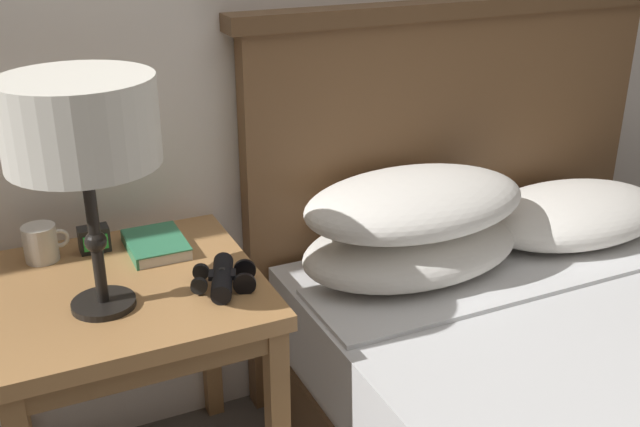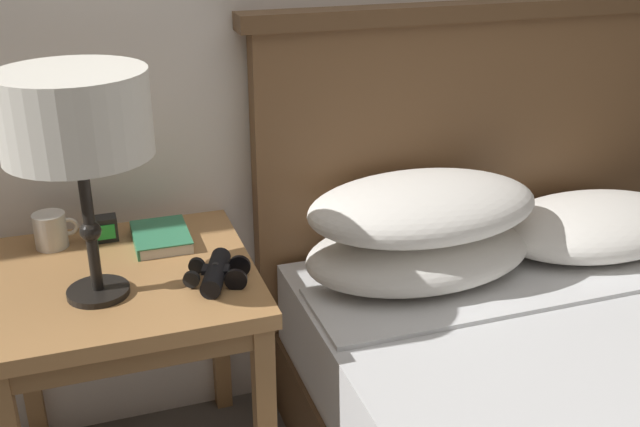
{
  "view_description": "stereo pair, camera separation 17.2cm",
  "coord_description": "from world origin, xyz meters",
  "px_view_note": "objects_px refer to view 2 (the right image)",
  "views": [
    {
      "loc": [
        -0.81,
        -0.66,
        1.39
      ],
      "look_at": [
        -0.15,
        0.77,
        0.71
      ],
      "focal_mm": 42.0,
      "sensor_mm": 36.0,
      "label": 1
    },
    {
      "loc": [
        -0.65,
        -0.73,
        1.39
      ],
      "look_at": [
        -0.15,
        0.77,
        0.71
      ],
      "focal_mm": 42.0,
      "sensor_mm": 36.0,
      "label": 2
    }
  ],
  "objects_px": {
    "book_on_nightstand": "(160,237)",
    "binoculars_pair": "(217,272)",
    "alarm_clock": "(103,229)",
    "table_lamp": "(75,119)",
    "nightstand": "(125,303)",
    "coffee_mug": "(51,230)"
  },
  "relations": [
    {
      "from": "book_on_nightstand",
      "to": "coffee_mug",
      "type": "relative_size",
      "value": 1.73
    },
    {
      "from": "table_lamp",
      "to": "coffee_mug",
      "type": "bearing_deg",
      "value": 107.86
    },
    {
      "from": "table_lamp",
      "to": "book_on_nightstand",
      "type": "height_order",
      "value": "table_lamp"
    },
    {
      "from": "table_lamp",
      "to": "alarm_clock",
      "type": "relative_size",
      "value": 6.8
    },
    {
      "from": "table_lamp",
      "to": "book_on_nightstand",
      "type": "xyz_separation_m",
      "value": [
        0.16,
        0.22,
        -0.37
      ]
    },
    {
      "from": "alarm_clock",
      "to": "table_lamp",
      "type": "bearing_deg",
      "value": -95.97
    },
    {
      "from": "table_lamp",
      "to": "book_on_nightstand",
      "type": "relative_size",
      "value": 2.67
    },
    {
      "from": "table_lamp",
      "to": "binoculars_pair",
      "type": "relative_size",
      "value": 2.89
    },
    {
      "from": "coffee_mug",
      "to": "alarm_clock",
      "type": "xyz_separation_m",
      "value": [
        0.12,
        -0.0,
        -0.01
      ]
    },
    {
      "from": "table_lamp",
      "to": "coffee_mug",
      "type": "height_order",
      "value": "table_lamp"
    },
    {
      "from": "nightstand",
      "to": "table_lamp",
      "type": "xyz_separation_m",
      "value": [
        -0.05,
        -0.09,
        0.46
      ]
    },
    {
      "from": "binoculars_pair",
      "to": "coffee_mug",
      "type": "relative_size",
      "value": 1.6
    },
    {
      "from": "coffee_mug",
      "to": "table_lamp",
      "type": "bearing_deg",
      "value": -72.14
    },
    {
      "from": "table_lamp",
      "to": "binoculars_pair",
      "type": "height_order",
      "value": "table_lamp"
    },
    {
      "from": "nightstand",
      "to": "book_on_nightstand",
      "type": "relative_size",
      "value": 3.4
    },
    {
      "from": "binoculars_pair",
      "to": "alarm_clock",
      "type": "height_order",
      "value": "alarm_clock"
    },
    {
      "from": "book_on_nightstand",
      "to": "alarm_clock",
      "type": "relative_size",
      "value": 2.55
    },
    {
      "from": "nightstand",
      "to": "alarm_clock",
      "type": "height_order",
      "value": "alarm_clock"
    },
    {
      "from": "book_on_nightstand",
      "to": "binoculars_pair",
      "type": "xyz_separation_m",
      "value": [
        0.09,
        -0.24,
        0.01
      ]
    },
    {
      "from": "nightstand",
      "to": "book_on_nightstand",
      "type": "bearing_deg",
      "value": 50.67
    },
    {
      "from": "nightstand",
      "to": "table_lamp",
      "type": "relative_size",
      "value": 1.28
    },
    {
      "from": "book_on_nightstand",
      "to": "binoculars_pair",
      "type": "height_order",
      "value": "binoculars_pair"
    }
  ]
}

